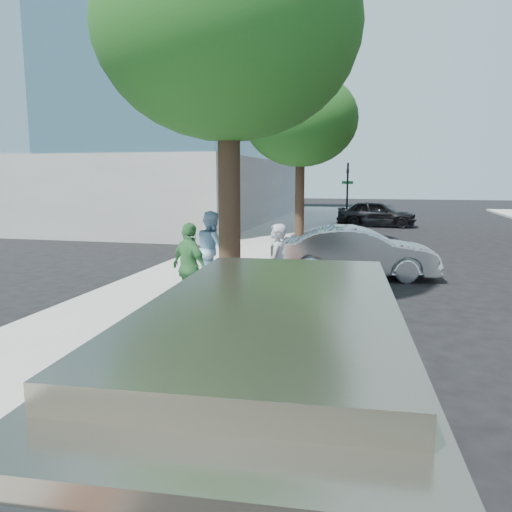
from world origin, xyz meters
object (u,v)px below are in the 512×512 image
(person_gray, at_px, (276,267))
(person_officer, at_px, (212,249))
(person_green, at_px, (190,268))
(parking_meter, at_px, (275,261))
(bg_car, at_px, (376,213))
(sedan_silver, at_px, (358,252))
(van, at_px, (280,379))

(person_gray, height_order, person_officer, person_officer)
(person_green, bearing_deg, parking_meter, -128.81)
(bg_car, bearing_deg, sedan_silver, -178.48)
(parking_meter, distance_m, sedan_silver, 4.99)
(parking_meter, distance_m, bg_car, 20.70)
(bg_car, distance_m, van, 26.36)
(person_green, xyz_separation_m, bg_car, (3.62, 21.15, -0.30))
(parking_meter, bearing_deg, van, -77.84)
(parking_meter, bearing_deg, person_officer, 137.95)
(bg_car, xyz_separation_m, van, (-0.70, -26.35, 0.31))
(person_officer, distance_m, sedan_silver, 4.59)
(person_green, xyz_separation_m, sedan_silver, (3.20, 5.28, -0.34))
(person_gray, xyz_separation_m, person_officer, (-2.02, 1.79, 0.06))
(person_green, distance_m, bg_car, 21.46)
(parking_meter, bearing_deg, person_gray, 43.58)
(person_gray, relative_size, bg_car, 0.40)
(person_gray, relative_size, person_officer, 0.94)
(person_gray, bearing_deg, person_officer, -135.59)
(person_green, distance_m, sedan_silver, 6.18)
(sedan_silver, bearing_deg, parking_meter, 155.74)
(bg_car, bearing_deg, van, -178.49)
(person_green, bearing_deg, van, 152.47)
(person_officer, relative_size, person_green, 1.04)
(parking_meter, bearing_deg, sedan_silver, 72.21)
(parking_meter, relative_size, person_officer, 0.75)
(person_officer, distance_m, bg_car, 19.21)
(parking_meter, xyz_separation_m, sedan_silver, (1.52, 4.73, -0.46))
(person_officer, bearing_deg, bg_car, -47.99)
(sedan_silver, distance_m, bg_car, 15.88)
(parking_meter, height_order, sedan_silver, parking_meter)
(person_officer, xyz_separation_m, person_green, (0.32, -2.36, -0.04))
(parking_meter, height_order, person_gray, person_gray)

